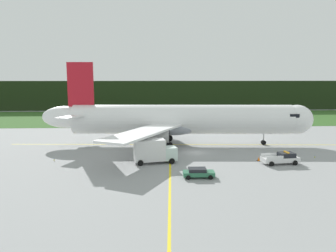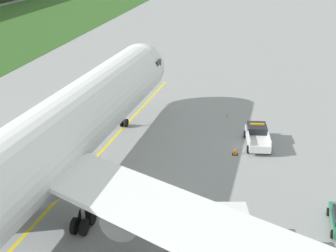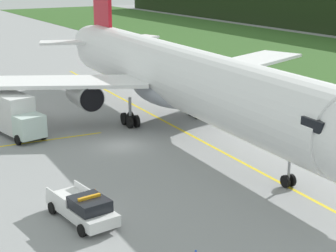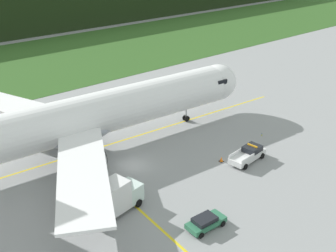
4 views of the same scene
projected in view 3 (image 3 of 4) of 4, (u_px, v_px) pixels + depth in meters
The scene contains 6 objects.
ground at pixel (121, 145), 48.63m from camera, with size 320.00×320.00×0.00m, color gray.
taxiway_centerline_main at pixel (179, 129), 53.42m from camera, with size 68.36×0.30×0.01m, color yellow.
airliner at pixel (177, 77), 52.43m from camera, with size 53.53×43.01×16.21m.
ops_pickup_truck at pixel (83, 208), 33.93m from camera, with size 5.90×2.88×1.94m.
catering_truck at pixel (15, 115), 50.83m from camera, with size 6.93×3.73×3.93m.
apron_cone at pixel (95, 193), 37.49m from camera, with size 0.56×0.56×0.70m.
Camera 3 is at (42.00, -19.86, 15.03)m, focal length 59.99 mm.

